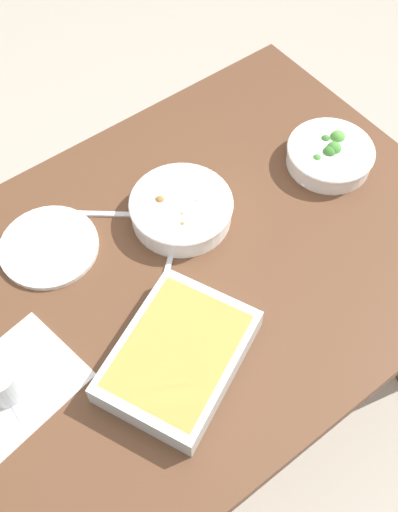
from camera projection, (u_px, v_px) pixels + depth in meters
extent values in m
plane|color=#B2A899|center=(199.00, 382.00, 1.96)|extent=(6.00, 6.00, 0.00)
cube|color=brown|center=(199.00, 261.00, 1.36)|extent=(1.20, 0.90, 0.04)
cylinder|color=brown|center=(258.00, 159.00, 2.02)|extent=(0.06, 0.06, 0.70)
cube|color=silver|center=(7.00, 391.00, 1.17)|extent=(0.31, 0.25, 0.00)
cylinder|color=white|center=(181.00, 210.00, 1.38)|extent=(0.23, 0.23, 0.05)
torus|color=white|center=(181.00, 203.00, 1.36)|extent=(0.24, 0.24, 0.01)
cylinder|color=olive|center=(181.00, 209.00, 1.38)|extent=(0.19, 0.19, 0.03)
sphere|color=olive|center=(161.00, 200.00, 1.37)|extent=(0.02, 0.02, 0.02)
sphere|color=olive|center=(182.00, 216.00, 1.35)|extent=(0.02, 0.02, 0.02)
sphere|color=#C66633|center=(196.00, 203.00, 1.37)|extent=(0.02, 0.02, 0.02)
sphere|color=olive|center=(181.00, 226.00, 1.33)|extent=(0.02, 0.02, 0.02)
cylinder|color=white|center=(329.00, 156.00, 1.47)|extent=(0.20, 0.20, 0.05)
torus|color=white|center=(331.00, 150.00, 1.45)|extent=(0.21, 0.21, 0.01)
cylinder|color=#8CB272|center=(330.00, 155.00, 1.47)|extent=(0.17, 0.17, 0.02)
sphere|color=#478C38|center=(325.00, 140.00, 1.47)|extent=(0.02, 0.02, 0.02)
sphere|color=#478C38|center=(317.00, 159.00, 1.44)|extent=(0.02, 0.02, 0.02)
sphere|color=#569E42|center=(337.00, 138.00, 1.47)|extent=(0.04, 0.04, 0.04)
sphere|color=#3D7A33|center=(329.00, 153.00, 1.45)|extent=(0.03, 0.03, 0.03)
sphere|color=#478C38|center=(334.00, 149.00, 1.45)|extent=(0.04, 0.04, 0.04)
sphere|color=#3D7A33|center=(325.00, 140.00, 1.47)|extent=(0.02, 0.02, 0.02)
cube|color=silver|center=(178.00, 356.00, 1.18)|extent=(0.36, 0.33, 0.06)
cube|color=gold|center=(178.00, 354.00, 1.17)|extent=(0.32, 0.29, 0.04)
cylinder|color=#B2BCC6|center=(1.00, 384.00, 1.14)|extent=(0.07, 0.07, 0.08)
cylinder|color=black|center=(3.00, 386.00, 1.15)|extent=(0.06, 0.06, 0.05)
cylinder|color=silver|center=(49.00, 247.00, 1.35)|extent=(0.22, 0.22, 0.01)
cube|color=silver|center=(104.00, 214.00, 1.40)|extent=(0.12, 0.10, 0.01)
ellipsoid|color=silver|center=(141.00, 214.00, 1.40)|extent=(0.05, 0.05, 0.01)
cube|color=silver|center=(328.00, 162.00, 1.49)|extent=(0.14, 0.04, 0.01)
ellipsoid|color=silver|center=(307.00, 181.00, 1.45)|extent=(0.04, 0.03, 0.01)
cube|color=silver|center=(7.00, 391.00, 1.17)|extent=(0.02, 0.14, 0.01)
cube|color=silver|center=(167.00, 271.00, 1.32)|extent=(0.11, 0.10, 0.01)
cube|color=silver|center=(158.00, 305.00, 1.27)|extent=(0.05, 0.05, 0.01)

